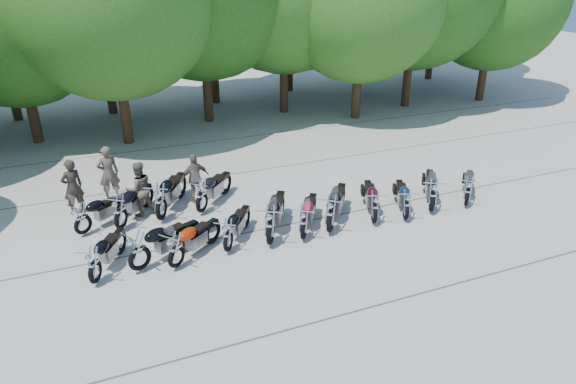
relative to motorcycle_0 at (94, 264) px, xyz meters
name	(u,v)px	position (x,y,z in m)	size (l,w,h in m)	color
ground	(308,248)	(5.61, -0.45, -0.59)	(90.00, 90.00, 0.00)	#9A958B
tree_2	(12,16)	(-1.64, 12.39, 4.73)	(7.31, 7.31, 8.97)	#3A2614
tree_11	(97,2)	(1.85, 15.98, 4.91)	(7.56, 7.56, 9.28)	#3A2614
motorcycle_0	(94,264)	(0.00, 0.00, 0.00)	(0.63, 2.07, 1.17)	black
motorcycle_1	(139,250)	(1.11, 0.14, 0.07)	(0.71, 2.32, 1.31)	black
motorcycle_2	(176,249)	(2.00, -0.08, 0.02)	(0.65, 2.14, 1.21)	#952505
motorcycle_3	(228,234)	(3.48, 0.19, -0.01)	(0.62, 2.05, 1.16)	black
motorcycle_4	(270,224)	(4.68, 0.09, 0.11)	(0.75, 2.47, 1.39)	black
motorcycle_5	(304,221)	(5.67, 0.01, 0.03)	(0.66, 2.16, 1.22)	#9E0525
motorcycle_6	(331,213)	(6.56, 0.08, 0.10)	(0.74, 2.43, 1.38)	black
motorcycle_7	(375,206)	(8.04, 0.09, 0.03)	(0.66, 2.18, 1.23)	#360715
motorcycle_8	(406,204)	(9.07, -0.08, 0.00)	(0.63, 2.06, 1.16)	#0D1B3D
motorcycle_9	(433,194)	(10.14, 0.06, 0.07)	(0.71, 2.32, 1.31)	black
motorcycle_10	(468,191)	(11.47, -0.03, -0.01)	(0.62, 2.05, 1.16)	black
motorcycle_11	(82,218)	(-0.16, 2.73, 0.00)	(0.63, 2.06, 1.16)	black
motorcycle_12	(120,211)	(0.90, 2.63, 0.06)	(0.70, 2.29, 1.29)	black
motorcycle_13	(160,201)	(2.11, 2.75, 0.12)	(0.76, 2.51, 1.42)	black
motorcycle_14	(201,195)	(3.38, 2.79, 0.06)	(0.69, 2.27, 1.29)	black
rider_0	(73,187)	(-0.32, 4.39, 0.32)	(0.66, 0.43, 1.80)	black
rider_1	(139,189)	(1.59, 3.47, 0.30)	(0.86, 0.67, 1.77)	brown
rider_2	(195,178)	(3.43, 3.76, 0.25)	(0.98, 0.41, 1.68)	brown
rider_3	(109,173)	(0.82, 5.00, 0.36)	(0.69, 0.45, 1.89)	brown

